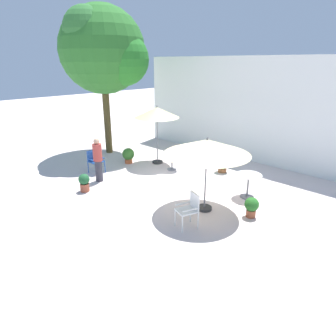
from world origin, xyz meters
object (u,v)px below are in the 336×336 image
(patio_chair_0, at_px, (95,160))
(shade_tree, at_px, (104,50))
(potted_plant_3, at_px, (252,206))
(standing_person, at_px, (98,159))
(potted_plant_2, at_px, (223,163))
(patio_chair_1, at_px, (190,208))
(potted_plant_0, at_px, (128,155))
(cafe_table_0, at_px, (172,157))
(cafe_table_1, at_px, (248,181))
(patio_umbrella_1, at_px, (157,113))
(potted_plant_1, at_px, (84,182))
(patio_umbrella_0, at_px, (207,147))

(patio_chair_0, bearing_deg, shade_tree, 131.74)
(potted_plant_3, height_order, standing_person, standing_person)
(potted_plant_2, distance_m, standing_person, 4.72)
(patio_chair_1, xyz_separation_m, potted_plant_0, (-5.19, 2.15, -0.18))
(patio_chair_0, relative_size, potted_plant_3, 1.51)
(patio_chair_1, xyz_separation_m, standing_person, (-4.37, 0.15, 0.27))
(cafe_table_0, xyz_separation_m, cafe_table_1, (3.48, -0.20, 0.00))
(potted_plant_2, bearing_deg, standing_person, -124.93)
(patio_umbrella_1, xyz_separation_m, cafe_table_0, (1.02, -0.18, -1.59))
(patio_chair_1, xyz_separation_m, potted_plant_1, (-3.95, -0.71, -0.21))
(shade_tree, height_order, cafe_table_0, shade_tree)
(shade_tree, height_order, standing_person, shade_tree)
(patio_umbrella_1, bearing_deg, standing_person, -91.06)
(potted_plant_1, relative_size, potted_plant_2, 0.92)
(patio_chair_1, xyz_separation_m, potted_plant_2, (-1.69, 4.00, -0.18))
(patio_umbrella_0, bearing_deg, shade_tree, 167.16)
(patio_umbrella_0, xyz_separation_m, patio_chair_1, (0.29, -1.03, -1.35))
(patio_umbrella_0, xyz_separation_m, cafe_table_0, (-3.01, 1.82, -1.35))
(patio_umbrella_0, height_order, patio_chair_0, patio_umbrella_0)
(potted_plant_1, distance_m, standing_person, 1.07)
(potted_plant_0, height_order, standing_person, standing_person)
(standing_person, bearing_deg, patio_umbrella_0, 12.16)
(patio_chair_0, bearing_deg, patio_umbrella_1, 69.75)
(patio_umbrella_0, distance_m, potted_plant_3, 2.04)
(patio_umbrella_0, relative_size, patio_chair_1, 2.59)
(cafe_table_1, xyz_separation_m, patio_chair_0, (-5.41, -2.10, -0.02))
(potted_plant_0, bearing_deg, potted_plant_3, -5.35)
(cafe_table_0, height_order, patio_chair_1, patio_chair_1)
(shade_tree, bearing_deg, patio_chair_0, -48.26)
(patio_umbrella_1, bearing_deg, patio_umbrella_0, -26.39)
(patio_umbrella_0, height_order, cafe_table_0, patio_umbrella_0)
(patio_umbrella_1, bearing_deg, potted_plant_3, -15.49)
(patio_umbrella_0, relative_size, cafe_table_0, 3.09)
(patio_umbrella_0, height_order, potted_plant_3, patio_umbrella_0)
(patio_chair_0, xyz_separation_m, patio_chair_1, (5.24, -0.55, 0.02))
(potted_plant_3, bearing_deg, standing_person, -164.86)
(cafe_table_1, height_order, patio_chair_0, patio_chair_0)
(cafe_table_0, bearing_deg, patio_chair_1, -40.78)
(standing_person, bearing_deg, potted_plant_3, 15.14)
(shade_tree, height_order, potted_plant_0, shade_tree)
(potted_plant_1, relative_size, potted_plant_3, 1.05)
(patio_umbrella_1, height_order, potted_plant_2, patio_umbrella_1)
(cafe_table_0, relative_size, cafe_table_1, 0.96)
(patio_chair_0, height_order, potted_plant_0, patio_chair_0)
(cafe_table_1, relative_size, potted_plant_3, 1.39)
(shade_tree, relative_size, cafe_table_0, 8.19)
(cafe_table_1, bearing_deg, cafe_table_0, 176.69)
(potted_plant_3, distance_m, standing_person, 5.49)
(standing_person, bearing_deg, potted_plant_0, 112.18)
(patio_chair_0, bearing_deg, potted_plant_3, 9.54)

